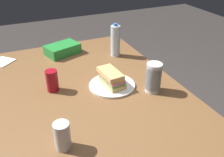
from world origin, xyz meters
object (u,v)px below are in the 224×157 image
chip_bag (62,49)px  plastic_cup_stack (153,78)px  water_bottle_tall (115,41)px  soda_can_silver (62,136)px  paper_plate (112,85)px  soda_can_red (52,81)px  dining_table (83,105)px  sandwich (111,78)px

chip_bag → plastic_cup_stack: plastic_cup_stack is taller
water_bottle_tall → soda_can_silver: bearing=142.3°
paper_plate → water_bottle_tall: bearing=-27.0°
soda_can_red → soda_can_silver: 0.44m
paper_plate → soda_can_silver: bearing=133.5°
dining_table → water_bottle_tall: water_bottle_tall is taller
sandwich → soda_can_red: (0.09, 0.31, 0.01)m
sandwich → soda_can_silver: soda_can_silver is taller
dining_table → sandwich: bearing=-91.9°
dining_table → soda_can_silver: soda_can_silver is taller
water_bottle_tall → soda_can_silver: size_ratio=1.93×
sandwich → soda_can_silver: size_ratio=1.55×
sandwich → water_bottle_tall: (0.37, -0.19, 0.06)m
chip_bag → soda_can_silver: bearing=-122.4°
paper_plate → soda_can_red: soda_can_red is taller
dining_table → paper_plate: bearing=-93.0°
paper_plate → soda_can_red: bearing=73.7°
chip_bag → water_bottle_tall: size_ratio=0.98×
paper_plate → plastic_cup_stack: size_ratio=1.57×
paper_plate → chip_bag: (0.55, 0.15, 0.03)m
sandwich → plastic_cup_stack: 0.23m
dining_table → plastic_cup_stack: 0.43m
paper_plate → water_bottle_tall: (0.37, -0.19, 0.11)m
chip_bag → soda_can_silver: soda_can_silver is taller
chip_bag → water_bottle_tall: 0.39m
sandwich → soda_can_red: 0.33m
dining_table → paper_plate: (-0.01, -0.18, 0.10)m
paper_plate → soda_can_silver: (-0.35, 0.37, 0.05)m
plastic_cup_stack → soda_can_silver: 0.60m
paper_plate → chip_bag: bearing=15.0°
soda_can_red → chip_bag: (0.46, -0.17, -0.03)m
dining_table → water_bottle_tall: size_ratio=6.23×
water_bottle_tall → soda_can_red: bearing=118.9°
water_bottle_tall → soda_can_silver: 0.91m
paper_plate → soda_can_red: (0.09, 0.32, 0.05)m
soda_can_red → water_bottle_tall: bearing=-61.1°
dining_table → paper_plate: paper_plate is taller
water_bottle_tall → plastic_cup_stack: (-0.50, 0.00, -0.03)m
dining_table → water_bottle_tall: bearing=-45.3°
dining_table → sandwich: (-0.01, -0.17, 0.14)m
chip_bag → paper_plate: bearing=-93.7°
paper_plate → dining_table: bearing=87.0°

